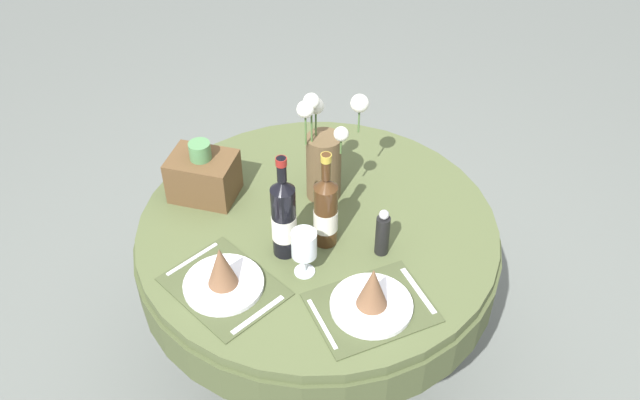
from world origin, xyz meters
The scene contains 10 objects.
ground centered at (0.00, 0.00, 0.00)m, with size 8.00×8.00×0.00m, color slate.
dining_table centered at (0.00, 0.00, 0.64)m, with size 1.20×1.20×0.76m.
place_setting_left centered at (-0.20, -0.34, 0.81)m, with size 0.42×0.40×0.16m.
place_setting_right centered at (0.24, -0.30, 0.81)m, with size 0.43×0.42×0.16m.
flower_vase centered at (-0.02, 0.15, 0.93)m, with size 0.20×0.18×0.42m.
wine_bottle_left centered at (0.04, -0.07, 0.89)m, with size 0.08×0.08×0.34m.
wine_bottle_centre centered at (-0.06, -0.15, 0.90)m, with size 0.08×0.08×0.37m.
wine_glass_right centered at (0.02, -0.22, 0.87)m, with size 0.08×0.08×0.16m.
pepper_mill centered at (0.23, -0.07, 0.84)m, with size 0.04×0.04×0.17m.
woven_basket_side_left centered at (-0.41, 0.05, 0.84)m, with size 0.22×0.16×0.22m.
Camera 1 is at (0.45, -1.60, 2.31)m, focal length 39.01 mm.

